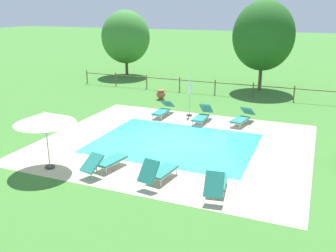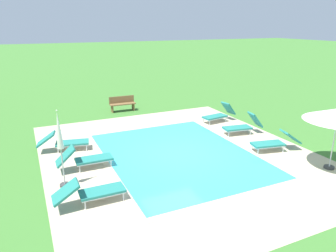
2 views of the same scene
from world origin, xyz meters
The scene contains 12 objects.
ground_plane centered at (0.00, 0.00, 0.00)m, with size 160.00×160.00×0.00m, color #3D752D.
pool_deck_paving centered at (0.00, 0.00, 0.00)m, with size 11.84×10.12×0.01m, color #BCAD8E.
swimming_pool_water centered at (0.00, 0.00, 0.01)m, with size 7.12×5.40×0.01m, color #38C6D1.
pool_coping_rim centered at (0.00, 0.00, 0.01)m, with size 7.60×5.88×0.01m.
sun_lounger_north_near_steps centered at (-2.19, 3.83, 0.36)m, with size 0.60×2.03×0.79m.
sun_lounger_north_mid centered at (-1.33, -3.72, 0.37)m, with size 1.00×2.09×0.82m.
sun_lounger_north_far centered at (0.21, 3.55, 0.38)m, with size 0.64×1.96×0.90m.
sun_lounger_north_end centered at (0.90, -3.83, 0.40)m, with size 0.87×1.92×1.00m.
sun_lounger_south_near_corner centered at (3.00, -3.91, 0.39)m, with size 0.85×1.93×0.98m.
sun_lounger_south_far centered at (2.26, 4.00, 0.37)m, with size 1.00×2.09×0.82m.
patio_umbrella_closed_row_east centered at (-0.82, 4.43, 1.60)m, with size 0.32×0.32×2.52m.
wooden_bench_lawn_side centered at (7.16, 0.09, 0.47)m, with size 0.48×1.51×0.87m.
Camera 2 is at (-10.32, 5.18, 4.94)m, focal length 33.59 mm.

